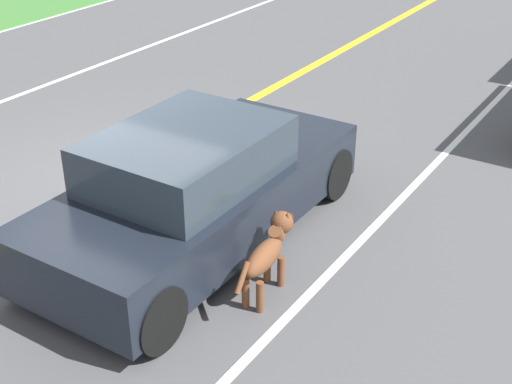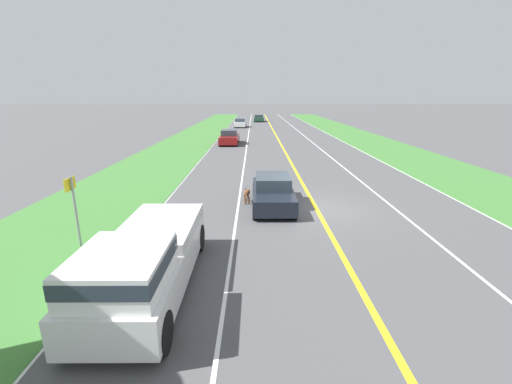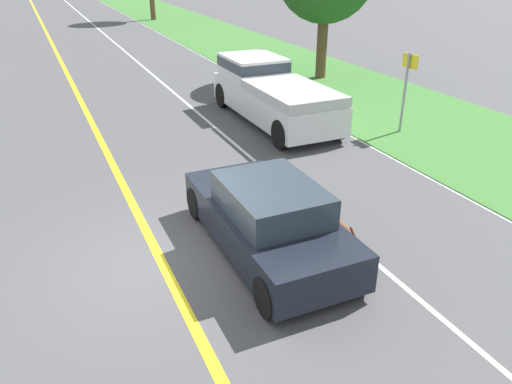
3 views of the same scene
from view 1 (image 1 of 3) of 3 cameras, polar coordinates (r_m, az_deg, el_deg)
The scene contains 5 objects.
ground_plane at distance 9.61m, azimuth -12.30°, elevation 0.70°, with size 400.00×400.00×0.00m, color #4C4C4F.
centre_divider_line at distance 9.61m, azimuth -12.30°, elevation 0.72°, with size 0.18×160.00×0.01m, color yellow.
lane_dash_same_dir at distance 7.81m, azimuth 6.61°, elevation -5.72°, with size 0.10×160.00×0.01m, color white.
ego_car at distance 7.87m, azimuth -4.80°, elevation 0.18°, with size 1.82×4.28×1.39m.
dog at distance 7.10m, azimuth 1.00°, elevation -4.71°, with size 0.33×1.23×0.78m.
Camera 1 is at (6.24, -5.88, 4.34)m, focal length 50.00 mm.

